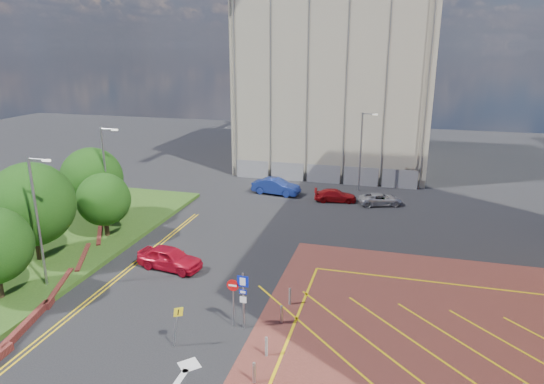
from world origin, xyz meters
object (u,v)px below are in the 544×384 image
at_px(tree_d, 92,178).
at_px(sign_cluster, 239,295).
at_px(tree_b, 32,204).
at_px(car_red_left, 170,258).
at_px(tree_c, 104,199).
at_px(car_silver_back, 380,199).
at_px(lamp_back, 362,149).
at_px(car_blue_back, 276,186).
at_px(warning_sign, 177,322).
at_px(lamp_left_far, 106,173).
at_px(lamp_left_near, 38,217).
at_px(car_red_back, 335,195).

bearing_deg(tree_d, sign_cluster, -35.58).
bearing_deg(tree_b, car_red_left, 9.63).
distance_m(tree_c, car_silver_back, 24.38).
distance_m(lamp_back, car_blue_back, 9.33).
bearing_deg(warning_sign, sign_cluster, 45.39).
xyz_separation_m(sign_cluster, car_red_left, (-6.78, 5.55, -1.20)).
xyz_separation_m(car_red_left, car_silver_back, (12.84, 17.36, -0.20)).
relative_size(tree_d, lamp_left_far, 0.76).
bearing_deg(lamp_left_near, tree_c, 97.69).
bearing_deg(car_red_left, tree_c, 71.97).
bearing_deg(car_silver_back, car_blue_back, 66.56).
height_order(sign_cluster, car_silver_back, sign_cluster).
distance_m(lamp_left_near, car_red_back, 26.62).
relative_size(sign_cluster, car_silver_back, 0.80).
relative_size(car_blue_back, car_red_back, 1.20).
distance_m(lamp_left_near, lamp_back, 30.80).
height_order(car_red_left, car_silver_back, car_red_left).
bearing_deg(warning_sign, lamp_left_far, 132.46).
bearing_deg(tree_b, car_red_back, 46.95).
bearing_deg(car_red_back, tree_c, 121.89).
bearing_deg(car_red_left, warning_sign, -142.99).
height_order(tree_c, lamp_back, lamp_back).
bearing_deg(tree_b, lamp_left_far, 81.23).
distance_m(warning_sign, car_red_back, 25.72).
relative_size(lamp_back, warning_sign, 3.56).
bearing_deg(lamp_left_far, car_red_back, 35.68).
distance_m(lamp_left_near, lamp_left_far, 10.20).
distance_m(tree_b, car_silver_back, 29.12).
bearing_deg(tree_b, sign_cluster, -14.26).
bearing_deg(lamp_left_far, car_red_left, -34.58).
height_order(car_red_left, car_blue_back, car_blue_back).
height_order(sign_cluster, car_blue_back, sign_cluster).
bearing_deg(lamp_left_near, car_blue_back, 69.41).
relative_size(car_red_left, car_silver_back, 1.11).
xyz_separation_m(tree_d, car_red_back, (18.65, 10.90, -3.29)).
relative_size(lamp_left_far, sign_cluster, 2.50).
height_order(tree_b, tree_d, tree_b).
relative_size(tree_b, lamp_left_near, 0.84).
distance_m(lamp_back, sign_cluster, 27.38).
height_order(tree_d, lamp_left_near, lamp_left_near).
xyz_separation_m(tree_d, warning_sign, (14.39, -14.45, -2.44)).
bearing_deg(car_blue_back, tree_d, 140.50).
bearing_deg(tree_d, lamp_left_near, -69.65).
height_order(tree_d, lamp_left_far, lamp_left_far).
bearing_deg(car_blue_back, tree_b, 157.11).
bearing_deg(car_silver_back, tree_d, 96.62).
bearing_deg(tree_c, lamp_left_far, 114.71).
xyz_separation_m(lamp_left_near, car_blue_back, (8.53, 22.71, -3.87)).
distance_m(lamp_left_far, car_silver_back, 24.29).
relative_size(tree_c, lamp_left_near, 0.61).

